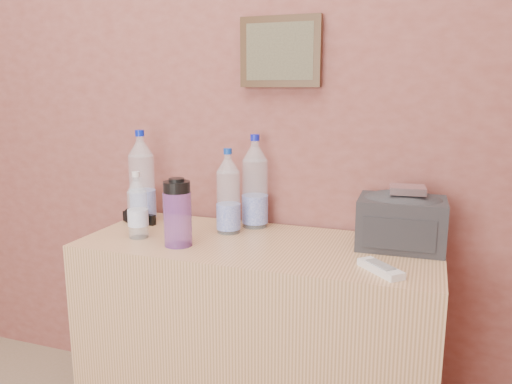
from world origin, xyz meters
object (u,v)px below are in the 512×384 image
(dresser, at_px, (258,344))
(ac_remote, at_px, (380,269))
(nalgene_bottle, at_px, (178,213))
(pet_large_a, at_px, (142,182))
(pet_large_b, at_px, (255,187))
(pet_large_c, at_px, (228,196))
(pet_small, at_px, (138,209))
(toiletry_bag, at_px, (401,220))
(foil_packet, at_px, (407,190))
(sunglasses, at_px, (139,218))

(dresser, relative_size, ac_remote, 7.71)
(nalgene_bottle, bearing_deg, pet_large_a, 140.05)
(pet_large_a, height_order, nalgene_bottle, pet_large_a)
(pet_large_b, xyz_separation_m, pet_large_c, (-0.06, -0.11, -0.02))
(pet_large_c, relative_size, pet_small, 1.31)
(toiletry_bag, xyz_separation_m, foil_packet, (0.01, -0.02, 0.11))
(pet_large_b, height_order, pet_large_c, pet_large_b)
(sunglasses, distance_m, toiletry_bag, 0.99)
(dresser, xyz_separation_m, nalgene_bottle, (-0.24, -0.12, 0.49))
(pet_large_a, distance_m, nalgene_bottle, 0.37)
(pet_small, distance_m, ac_remote, 0.85)
(dresser, distance_m, pet_large_c, 0.54)
(pet_large_b, distance_m, pet_small, 0.44)
(nalgene_bottle, distance_m, foil_packet, 0.75)
(pet_large_c, bearing_deg, pet_small, -148.99)
(nalgene_bottle, distance_m, ac_remote, 0.67)
(nalgene_bottle, distance_m, sunglasses, 0.36)
(dresser, distance_m, pet_large_b, 0.57)
(pet_large_b, distance_m, pet_large_c, 0.13)
(ac_remote, bearing_deg, pet_small, -138.51)
(dresser, height_order, toiletry_bag, toiletry_bag)
(pet_large_b, bearing_deg, foil_packet, -10.34)
(nalgene_bottle, bearing_deg, dresser, 25.78)
(pet_large_c, relative_size, foil_packet, 2.80)
(pet_large_a, relative_size, ac_remote, 2.30)
(pet_small, bearing_deg, pet_large_a, 117.72)
(dresser, relative_size, pet_large_a, 3.36)
(ac_remote, bearing_deg, dresser, -153.27)
(dresser, bearing_deg, pet_large_b, 112.23)
(pet_large_b, bearing_deg, pet_large_a, -170.87)
(pet_small, bearing_deg, pet_large_b, 38.75)
(pet_large_b, bearing_deg, sunglasses, -166.81)
(pet_large_c, height_order, ac_remote, pet_large_c)
(pet_large_a, relative_size, nalgene_bottle, 1.57)
(sunglasses, height_order, foil_packet, foil_packet)
(pet_large_a, bearing_deg, nalgene_bottle, -39.95)
(pet_large_a, height_order, toiletry_bag, pet_large_a)
(pet_large_c, bearing_deg, pet_large_a, 174.64)
(sunglasses, bearing_deg, pet_large_c, 10.32)
(nalgene_bottle, bearing_deg, pet_large_c, 63.58)
(ac_remote, bearing_deg, pet_large_b, -168.01)
(dresser, xyz_separation_m, pet_large_c, (-0.14, 0.08, 0.51))
(nalgene_bottle, bearing_deg, toiletry_bag, 17.77)
(pet_large_a, bearing_deg, dresser, -12.81)
(pet_large_b, bearing_deg, pet_large_c, -121.03)
(dresser, distance_m, toiletry_bag, 0.67)
(sunglasses, bearing_deg, pet_small, -47.23)
(nalgene_bottle, xyz_separation_m, ac_remote, (0.66, -0.03, -0.10))
(pet_large_a, xyz_separation_m, foil_packet, (1.00, -0.03, 0.04))
(pet_large_a, distance_m, sunglasses, 0.14)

